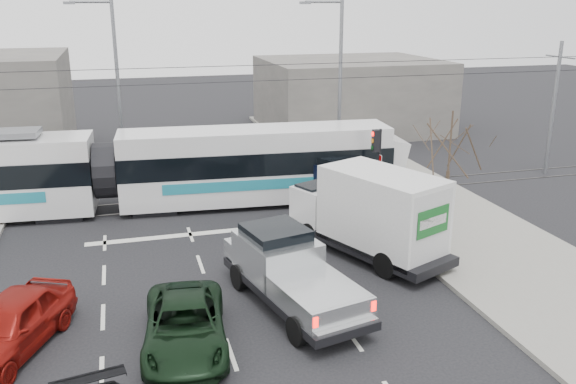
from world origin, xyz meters
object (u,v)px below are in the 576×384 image
object	(u,v)px
street_lamp_near	(337,76)
silver_pickup	(288,269)
green_car	(185,326)
traffic_signal	(377,152)
red_car	(9,325)
box_truck	(370,214)
navy_pickup	(344,184)
tram	(105,172)
bare_tree	(450,147)
street_lamp_far	(114,79)

from	to	relation	value
street_lamp_near	silver_pickup	distance (m)	16.52
green_car	traffic_signal	bearing A→B (deg)	49.80
silver_pickup	red_car	xyz separation A→B (m)	(-7.84, -0.72, -0.33)
box_truck	navy_pickup	xyz separation A→B (m)	(0.96, 5.13, -0.45)
tram	street_lamp_near	bearing A→B (deg)	23.64
street_lamp_near	red_car	world-z (taller)	street_lamp_near
bare_tree	navy_pickup	xyz separation A→B (m)	(-2.25, 4.83, -2.63)
bare_tree	traffic_signal	world-z (taller)	bare_tree
street_lamp_far	box_truck	world-z (taller)	street_lamp_far
street_lamp_near	street_lamp_far	size ratio (longest dim) A/B	1.00
bare_tree	red_car	xyz separation A→B (m)	(-14.90, -3.74, -3.02)
navy_pickup	street_lamp_far	bearing A→B (deg)	112.95
street_lamp_far	box_truck	bearing A→B (deg)	-58.14
silver_pickup	red_car	size ratio (longest dim) A/B	1.41
bare_tree	street_lamp_near	distance (m)	11.58
navy_pickup	green_car	world-z (taller)	navy_pickup
bare_tree	box_truck	bearing A→B (deg)	-174.61
box_truck	navy_pickup	world-z (taller)	box_truck
street_lamp_far	navy_pickup	xyz separation A→B (m)	(9.53, -8.67, -3.95)
street_lamp_near	green_car	size ratio (longest dim) A/B	1.92
traffic_signal	box_truck	size ratio (longest dim) A/B	0.53
traffic_signal	silver_pickup	world-z (taller)	traffic_signal
traffic_signal	box_truck	world-z (taller)	traffic_signal
street_lamp_far	tram	xyz separation A→B (m)	(-0.67, -6.26, -3.27)
traffic_signal	navy_pickup	size ratio (longest dim) A/B	0.61
traffic_signal	street_lamp_near	bearing A→B (deg)	83.59
traffic_signal	bare_tree	bearing A→B (deg)	-74.24
bare_tree	silver_pickup	distance (m)	8.14
green_car	red_car	world-z (taller)	red_car
street_lamp_near	box_truck	bearing A→B (deg)	-103.90
red_car	green_car	bearing A→B (deg)	11.18
bare_tree	tram	world-z (taller)	tram
street_lamp_far	red_car	distance (m)	18.05
street_lamp_far	tram	bearing A→B (deg)	-96.15
bare_tree	tram	bearing A→B (deg)	149.83
street_lamp_far	navy_pickup	size ratio (longest dim) A/B	1.52
traffic_signal	green_car	size ratio (longest dim) A/B	0.77
box_truck	green_car	world-z (taller)	box_truck
street_lamp_far	green_car	distance (m)	18.91
street_lamp_far	box_truck	xyz separation A→B (m)	(8.58, -13.80, -3.51)
street_lamp_far	silver_pickup	xyz separation A→B (m)	(4.73, -16.52, -4.02)
red_car	street_lamp_far	bearing A→B (deg)	104.50
bare_tree	traffic_signal	bearing A→B (deg)	105.76
bare_tree	street_lamp_far	size ratio (longest dim) A/B	0.56
tram	box_truck	xyz separation A→B (m)	(9.25, -7.55, -0.24)
navy_pickup	red_car	size ratio (longest dim) A/B	1.31
silver_pickup	green_car	distance (m)	3.83
silver_pickup	green_car	bearing A→B (deg)	-164.64
bare_tree	green_car	world-z (taller)	bare_tree
bare_tree	red_car	bearing A→B (deg)	-165.90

